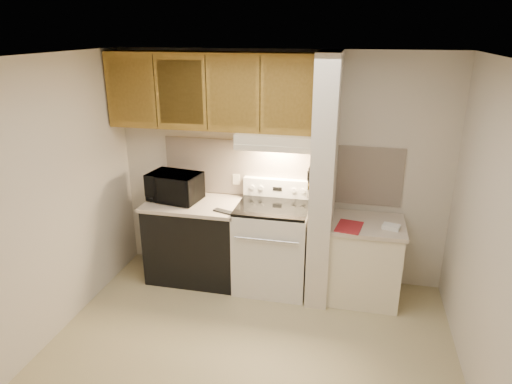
% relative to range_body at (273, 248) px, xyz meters
% --- Properties ---
extents(floor, '(3.60, 3.60, 0.00)m').
position_rel_range_body_xyz_m(floor, '(0.00, -1.16, -0.46)').
color(floor, tan).
rests_on(floor, ground).
extents(ceiling, '(3.60, 3.60, 0.00)m').
position_rel_range_body_xyz_m(ceiling, '(0.00, -1.16, 2.04)').
color(ceiling, white).
rests_on(ceiling, wall_back).
extents(wall_back, '(3.60, 2.50, 0.02)m').
position_rel_range_body_xyz_m(wall_back, '(0.00, 0.34, 0.79)').
color(wall_back, beige).
rests_on(wall_back, floor).
extents(wall_left, '(0.02, 3.00, 2.50)m').
position_rel_range_body_xyz_m(wall_left, '(-1.80, -1.16, 0.79)').
color(wall_left, beige).
rests_on(wall_left, floor).
extents(wall_right, '(0.02, 3.00, 2.50)m').
position_rel_range_body_xyz_m(wall_right, '(1.80, -1.16, 0.79)').
color(wall_right, beige).
rests_on(wall_right, floor).
extents(backsplash, '(2.60, 0.02, 0.63)m').
position_rel_range_body_xyz_m(backsplash, '(0.00, 0.33, 0.78)').
color(backsplash, '#FCE2CC').
rests_on(backsplash, wall_back).
extents(range_body, '(0.76, 0.65, 0.92)m').
position_rel_range_body_xyz_m(range_body, '(0.00, 0.00, 0.00)').
color(range_body, silver).
rests_on(range_body, floor).
extents(oven_window, '(0.50, 0.01, 0.30)m').
position_rel_range_body_xyz_m(oven_window, '(0.00, -0.32, 0.04)').
color(oven_window, black).
rests_on(oven_window, range_body).
extents(oven_handle, '(0.65, 0.02, 0.02)m').
position_rel_range_body_xyz_m(oven_handle, '(0.00, -0.35, 0.26)').
color(oven_handle, silver).
rests_on(oven_handle, range_body).
extents(cooktop, '(0.74, 0.64, 0.03)m').
position_rel_range_body_xyz_m(cooktop, '(0.00, 0.00, 0.48)').
color(cooktop, black).
rests_on(cooktop, range_body).
extents(range_backguard, '(0.76, 0.08, 0.20)m').
position_rel_range_body_xyz_m(range_backguard, '(0.00, 0.28, 0.59)').
color(range_backguard, silver).
rests_on(range_backguard, range_body).
extents(range_display, '(0.10, 0.01, 0.04)m').
position_rel_range_body_xyz_m(range_display, '(0.00, 0.24, 0.59)').
color(range_display, black).
rests_on(range_display, range_backguard).
extents(range_knob_left_outer, '(0.05, 0.02, 0.05)m').
position_rel_range_body_xyz_m(range_knob_left_outer, '(-0.28, 0.24, 0.59)').
color(range_knob_left_outer, silver).
rests_on(range_knob_left_outer, range_backguard).
extents(range_knob_left_inner, '(0.05, 0.02, 0.05)m').
position_rel_range_body_xyz_m(range_knob_left_inner, '(-0.18, 0.24, 0.59)').
color(range_knob_left_inner, silver).
rests_on(range_knob_left_inner, range_backguard).
extents(range_knob_right_inner, '(0.05, 0.02, 0.05)m').
position_rel_range_body_xyz_m(range_knob_right_inner, '(0.18, 0.24, 0.59)').
color(range_knob_right_inner, silver).
rests_on(range_knob_right_inner, range_backguard).
extents(range_knob_right_outer, '(0.05, 0.02, 0.05)m').
position_rel_range_body_xyz_m(range_knob_right_outer, '(0.28, 0.24, 0.59)').
color(range_knob_right_outer, silver).
rests_on(range_knob_right_outer, range_backguard).
extents(dishwasher_front, '(1.00, 0.63, 0.87)m').
position_rel_range_body_xyz_m(dishwasher_front, '(-0.88, 0.01, -0.03)').
color(dishwasher_front, black).
rests_on(dishwasher_front, floor).
extents(left_countertop, '(1.04, 0.67, 0.04)m').
position_rel_range_body_xyz_m(left_countertop, '(-0.88, 0.01, 0.43)').
color(left_countertop, beige).
rests_on(left_countertop, dishwasher_front).
extents(spoon_rest, '(0.24, 0.14, 0.02)m').
position_rel_range_body_xyz_m(spoon_rest, '(-0.48, -0.19, 0.46)').
color(spoon_rest, black).
rests_on(spoon_rest, left_countertop).
extents(teal_jar, '(0.11, 0.11, 0.11)m').
position_rel_range_body_xyz_m(teal_jar, '(-1.23, 0.23, 0.50)').
color(teal_jar, '#236065').
rests_on(teal_jar, left_countertop).
extents(outlet, '(0.08, 0.01, 0.12)m').
position_rel_range_body_xyz_m(outlet, '(-0.48, 0.32, 0.64)').
color(outlet, beige).
rests_on(outlet, backsplash).
extents(microwave, '(0.60, 0.45, 0.30)m').
position_rel_range_body_xyz_m(microwave, '(-1.10, 0.03, 0.60)').
color(microwave, black).
rests_on(microwave, left_countertop).
extents(partition_pillar, '(0.22, 0.70, 2.50)m').
position_rel_range_body_xyz_m(partition_pillar, '(0.51, -0.01, 0.79)').
color(partition_pillar, beige).
rests_on(partition_pillar, floor).
extents(pillar_trim, '(0.01, 0.70, 0.04)m').
position_rel_range_body_xyz_m(pillar_trim, '(0.39, -0.01, 0.84)').
color(pillar_trim, olive).
rests_on(pillar_trim, partition_pillar).
extents(knife_strip, '(0.02, 0.42, 0.04)m').
position_rel_range_body_xyz_m(knife_strip, '(0.39, -0.06, 0.86)').
color(knife_strip, black).
rests_on(knife_strip, partition_pillar).
extents(knife_blade_a, '(0.01, 0.03, 0.16)m').
position_rel_range_body_xyz_m(knife_blade_a, '(0.38, -0.21, 0.76)').
color(knife_blade_a, silver).
rests_on(knife_blade_a, knife_strip).
extents(knife_handle_a, '(0.02, 0.02, 0.10)m').
position_rel_range_body_xyz_m(knife_handle_a, '(0.38, -0.23, 0.91)').
color(knife_handle_a, black).
rests_on(knife_handle_a, knife_strip).
extents(knife_blade_b, '(0.01, 0.04, 0.18)m').
position_rel_range_body_xyz_m(knife_blade_b, '(0.38, -0.13, 0.75)').
color(knife_blade_b, silver).
rests_on(knife_blade_b, knife_strip).
extents(knife_handle_b, '(0.02, 0.02, 0.10)m').
position_rel_range_body_xyz_m(knife_handle_b, '(0.38, -0.14, 0.91)').
color(knife_handle_b, black).
rests_on(knife_handle_b, knife_strip).
extents(knife_blade_c, '(0.01, 0.04, 0.20)m').
position_rel_range_body_xyz_m(knife_blade_c, '(0.38, -0.06, 0.74)').
color(knife_blade_c, silver).
rests_on(knife_blade_c, knife_strip).
extents(knife_handle_c, '(0.02, 0.02, 0.10)m').
position_rel_range_body_xyz_m(knife_handle_c, '(0.38, -0.07, 0.91)').
color(knife_handle_c, black).
rests_on(knife_handle_c, knife_strip).
extents(knife_blade_d, '(0.01, 0.04, 0.16)m').
position_rel_range_body_xyz_m(knife_blade_d, '(0.38, 0.01, 0.76)').
color(knife_blade_d, silver).
rests_on(knife_blade_d, knife_strip).
extents(knife_handle_d, '(0.02, 0.02, 0.10)m').
position_rel_range_body_xyz_m(knife_handle_d, '(0.38, 0.01, 0.91)').
color(knife_handle_d, black).
rests_on(knife_handle_d, knife_strip).
extents(knife_blade_e, '(0.01, 0.04, 0.18)m').
position_rel_range_body_xyz_m(knife_blade_e, '(0.38, 0.12, 0.75)').
color(knife_blade_e, silver).
rests_on(knife_blade_e, knife_strip).
extents(knife_handle_e, '(0.02, 0.02, 0.10)m').
position_rel_range_body_xyz_m(knife_handle_e, '(0.38, 0.09, 0.91)').
color(knife_handle_e, black).
rests_on(knife_handle_e, knife_strip).
extents(oven_mitt, '(0.03, 0.11, 0.26)m').
position_rel_range_body_xyz_m(oven_mitt, '(0.38, 0.17, 0.72)').
color(oven_mitt, gray).
rests_on(oven_mitt, partition_pillar).
extents(right_cab_base, '(0.70, 0.60, 0.81)m').
position_rel_range_body_xyz_m(right_cab_base, '(0.97, -0.01, -0.06)').
color(right_cab_base, beige).
rests_on(right_cab_base, floor).
extents(right_countertop, '(0.74, 0.64, 0.04)m').
position_rel_range_body_xyz_m(right_countertop, '(0.97, -0.01, 0.37)').
color(right_countertop, beige).
rests_on(right_countertop, right_cab_base).
extents(red_folder, '(0.28, 0.35, 0.01)m').
position_rel_range_body_xyz_m(red_folder, '(0.79, -0.16, 0.40)').
color(red_folder, maroon).
rests_on(red_folder, right_countertop).
extents(white_box, '(0.19, 0.15, 0.04)m').
position_rel_range_body_xyz_m(white_box, '(1.19, -0.11, 0.41)').
color(white_box, white).
rests_on(white_box, right_countertop).
extents(range_hood, '(0.78, 0.44, 0.15)m').
position_rel_range_body_xyz_m(range_hood, '(0.00, 0.12, 1.17)').
color(range_hood, beige).
rests_on(range_hood, upper_cabinets).
extents(hood_lip, '(0.78, 0.04, 0.06)m').
position_rel_range_body_xyz_m(hood_lip, '(0.00, -0.08, 1.12)').
color(hood_lip, beige).
rests_on(hood_lip, range_hood).
extents(upper_cabinets, '(2.18, 0.33, 0.77)m').
position_rel_range_body_xyz_m(upper_cabinets, '(-0.69, 0.17, 1.62)').
color(upper_cabinets, olive).
rests_on(upper_cabinets, wall_back).
extents(cab_door_a, '(0.46, 0.01, 0.63)m').
position_rel_range_body_xyz_m(cab_door_a, '(-1.51, 0.01, 1.62)').
color(cab_door_a, olive).
rests_on(cab_door_a, upper_cabinets).
extents(cab_gap_a, '(0.01, 0.01, 0.73)m').
position_rel_range_body_xyz_m(cab_gap_a, '(-1.23, 0.01, 1.62)').
color(cab_gap_a, black).
rests_on(cab_gap_a, upper_cabinets).
extents(cab_door_b, '(0.46, 0.01, 0.63)m').
position_rel_range_body_xyz_m(cab_door_b, '(-0.96, 0.01, 1.62)').
color(cab_door_b, olive).
rests_on(cab_door_b, upper_cabinets).
extents(cab_gap_b, '(0.01, 0.01, 0.73)m').
position_rel_range_body_xyz_m(cab_gap_b, '(-0.69, 0.01, 1.62)').
color(cab_gap_b, black).
rests_on(cab_gap_b, upper_cabinets).
extents(cab_door_c, '(0.46, 0.01, 0.63)m').
position_rel_range_body_xyz_m(cab_door_c, '(-0.42, 0.01, 1.62)').
color(cab_door_c, olive).
rests_on(cab_door_c, upper_cabinets).
extents(cab_gap_c, '(0.01, 0.01, 0.73)m').
position_rel_range_body_xyz_m(cab_gap_c, '(-0.14, 0.01, 1.62)').
color(cab_gap_c, black).
rests_on(cab_gap_c, upper_cabinets).
extents(cab_door_d, '(0.46, 0.01, 0.63)m').
position_rel_range_body_xyz_m(cab_door_d, '(0.13, 0.01, 1.62)').
color(cab_door_d, olive).
rests_on(cab_door_d, upper_cabinets).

